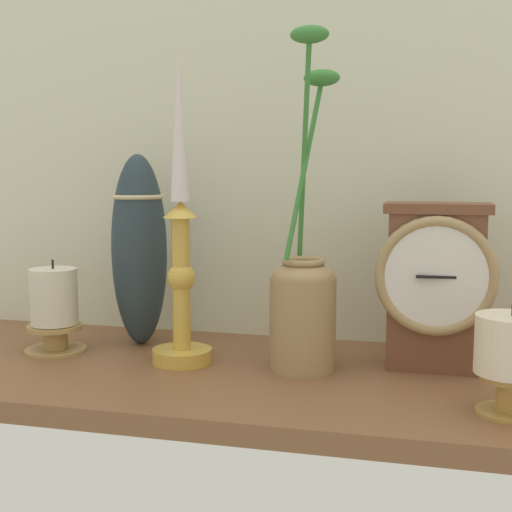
{
  "coord_description": "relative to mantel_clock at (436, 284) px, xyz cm",
  "views": [
    {
      "loc": [
        23.67,
        -79.87,
        24.24
      ],
      "look_at": [
        3.39,
        0.0,
        14.0
      ],
      "focal_mm": 48.75,
      "sensor_mm": 36.0,
      "label": 1
    }
  ],
  "objects": [
    {
      "name": "ground_plane",
      "position": [
        -24.33,
        -5.62,
        -11.8
      ],
      "size": [
        100.0,
        36.0,
        2.4
      ],
      "primitive_type": "cube",
      "color": "brown"
    },
    {
      "name": "back_wall",
      "position": [
        -24.33,
        12.88,
        21.9
      ],
      "size": [
        120.0,
        2.0,
        65.0
      ],
      "primitive_type": "cube",
      "color": "beige",
      "rests_on": "ground_plane"
    },
    {
      "name": "mantel_clock",
      "position": [
        0.0,
        0.0,
        0.0
      ],
      "size": [
        14.23,
        7.75,
        20.31
      ],
      "color": "brown",
      "rests_on": "ground_plane"
    },
    {
      "name": "candlestick_tall_left",
      "position": [
        -30.77,
        -4.88,
        3.45
      ],
      "size": [
        7.53,
        7.53,
        39.27
      ],
      "color": "gold",
      "rests_on": "ground_plane"
    },
    {
      "name": "brass_vase_jar",
      "position": [
        -15.43,
        -4.05,
        -1.73
      ],
      "size": [
        8.05,
        8.37,
        40.21
      ],
      "color": "#9E7D51",
      "rests_on": "ground_plane"
    },
    {
      "name": "pillar_candle_front",
      "position": [
        -49.23,
        -3.82,
        -4.84
      ],
      "size": [
        8.12,
        8.12,
        12.42
      ],
      "color": "tan",
      "rests_on": "ground_plane"
    },
    {
      "name": "pillar_candle_near_clock",
      "position": [
        7.33,
        -14.45,
        -4.61
      ],
      "size": [
        7.11,
        7.11,
        11.23
      ],
      "color": "#B1863F",
      "rests_on": "ground_plane"
    },
    {
      "name": "tall_ceramic_vase",
      "position": [
        -39.73,
        2.79,
        2.75
      ],
      "size": [
        7.6,
        7.6,
        26.4
      ],
      "color": "#27363E",
      "rests_on": "ground_plane"
    }
  ]
}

